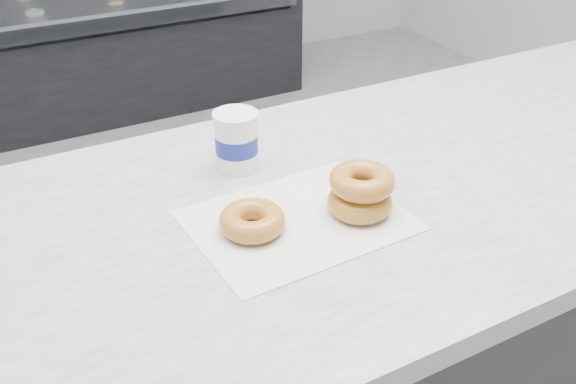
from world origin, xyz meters
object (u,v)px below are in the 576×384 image
Objects in this scene: counter at (362,360)px; donut_single at (252,221)px; donut_stack at (361,192)px; display_case at (72,21)px; coffee_cup at (236,140)px.

counter is 28.81× the size of donut_single.
counter is at bearing 39.59° from donut_stack.
counter is 2.72m from display_case.
coffee_cup is (-0.20, 0.16, 0.50)m from counter.
display_case is at bearing 88.58° from coffee_cup.
donut_stack is at bearing -61.19° from coffee_cup.
donut_single is 0.18m from donut_stack.
coffee_cup is at bearing 115.76° from donut_stack.
donut_single is 0.21m from coffee_cup.
display_case is at bearing 84.47° from donut_single.
coffee_cup is (-0.11, 0.23, 0.02)m from donut_stack.
donut_stack is at bearing -10.90° from donut_single.
display_case is 22.60× the size of donut_single.
donut_single is at bearing 169.10° from donut_stack.
display_case reaches higher than donut_single.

